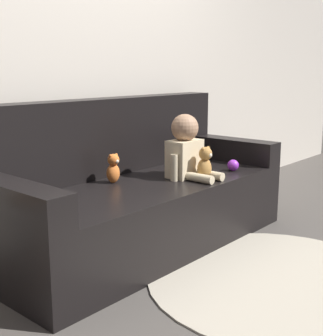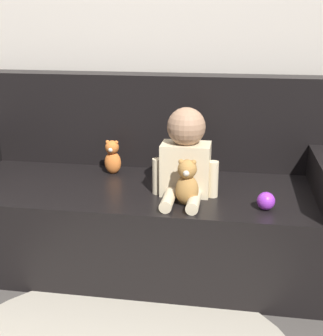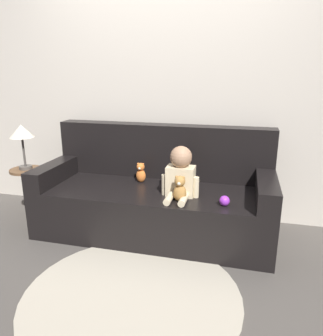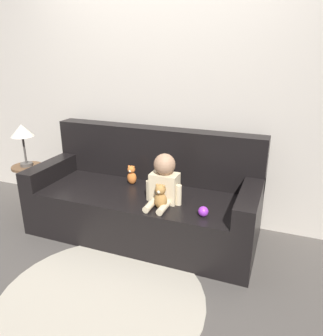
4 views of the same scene
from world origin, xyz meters
TOP-DOWN VIEW (x-y plane):
  - ground_plane at (0.00, 0.00)m, footprint 12.00×12.00m
  - wall_back at (0.00, 0.50)m, footprint 8.00×0.05m
  - couch at (0.00, 0.06)m, footprint 2.03×0.83m
  - person_baby at (0.26, -0.13)m, footprint 0.31×0.35m
  - teddy_bear_brown at (0.28, -0.27)m, footprint 0.10×0.10m
  - plush_toy_side at (-0.16, 0.11)m, footprint 0.09×0.08m
  - toy_ball at (0.62, -0.26)m, footprint 0.08×0.08m
  - floor_rug at (0.10, -0.90)m, footprint 1.42×1.42m

SIDE VIEW (x-z plane):
  - ground_plane at x=0.00m, z-range 0.00..0.00m
  - floor_rug at x=0.10m, z-range 0.00..0.01m
  - couch at x=0.00m, z-range -0.15..0.78m
  - toy_ball at x=0.62m, z-range 0.43..0.50m
  - plush_toy_side at x=-0.16m, z-range 0.43..0.61m
  - teddy_bear_brown at x=0.28m, z-range 0.42..0.64m
  - person_baby at x=0.26m, z-range 0.40..0.81m
  - wall_back at x=0.00m, z-range 0.00..2.60m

